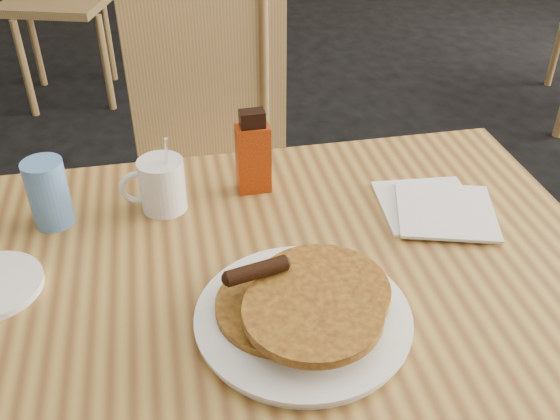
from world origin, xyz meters
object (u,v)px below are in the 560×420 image
(pancake_plate, at_px, (304,310))
(syrup_bottle, at_px, (253,154))
(blue_tumbler, at_px, (48,193))
(coffee_mug, at_px, (161,184))
(main_table, at_px, (268,285))
(chair_main_far, at_px, (216,145))

(pancake_plate, bearing_deg, syrup_bottle, 92.16)
(blue_tumbler, bearing_deg, coffee_mug, 2.43)
(main_table, distance_m, pancake_plate, 0.16)
(pancake_plate, height_order, blue_tumbler, blue_tumbler)
(pancake_plate, relative_size, syrup_bottle, 1.91)
(main_table, bearing_deg, pancake_plate, -78.50)
(main_table, xyz_separation_m, blue_tumbler, (-0.36, 0.20, 0.11))
(pancake_plate, bearing_deg, main_table, 101.50)
(coffee_mug, xyz_separation_m, syrup_bottle, (0.18, 0.03, 0.03))
(main_table, bearing_deg, coffee_mug, 128.64)
(pancake_plate, height_order, syrup_bottle, syrup_bottle)
(main_table, xyz_separation_m, chair_main_far, (-0.02, 0.73, -0.12))
(main_table, distance_m, blue_tumbler, 0.42)
(chair_main_far, height_order, blue_tumbler, chair_main_far)
(blue_tumbler, bearing_deg, main_table, -28.65)
(chair_main_far, height_order, pancake_plate, chair_main_far)
(coffee_mug, relative_size, blue_tumbler, 1.26)
(main_table, height_order, pancake_plate, pancake_plate)
(chair_main_far, relative_size, syrup_bottle, 5.77)
(chair_main_far, distance_m, coffee_mug, 0.59)
(pancake_plate, distance_m, blue_tumbler, 0.51)
(chair_main_far, bearing_deg, syrup_bottle, -93.17)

